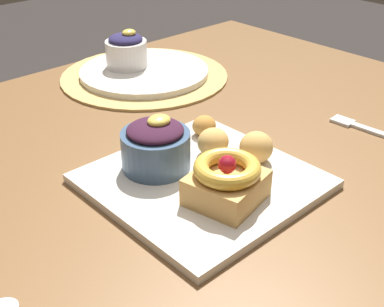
# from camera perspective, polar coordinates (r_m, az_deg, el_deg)

# --- Properties ---
(dining_table) EXTENTS (1.35, 0.94, 0.73)m
(dining_table) POSITION_cam_1_polar(r_m,az_deg,el_deg) (0.75, -5.57, -9.25)
(dining_table) COLOR brown
(dining_table) RESTS_ON ground_plane
(woven_placemat) EXTENTS (0.33, 0.33, 0.00)m
(woven_placemat) POSITION_cam_1_polar(r_m,az_deg,el_deg) (1.04, -5.33, 8.65)
(woven_placemat) COLOR tan
(woven_placemat) RESTS_ON dining_table
(front_plate) EXTENTS (0.27, 0.27, 0.01)m
(front_plate) POSITION_cam_1_polar(r_m,az_deg,el_deg) (0.68, 1.15, -3.10)
(front_plate) COLOR silver
(front_plate) RESTS_ON dining_table
(cake_slice) EXTENTS (0.10, 0.10, 0.06)m
(cake_slice) POSITION_cam_1_polar(r_m,az_deg,el_deg) (0.62, 3.90, -3.05)
(cake_slice) COLOR tan
(cake_slice) RESTS_ON front_plate
(berry_ramekin) EXTENTS (0.09, 0.09, 0.08)m
(berry_ramekin) POSITION_cam_1_polar(r_m,az_deg,el_deg) (0.69, -4.17, 0.93)
(berry_ramekin) COLOR #3D5675
(berry_ramekin) RESTS_ON front_plate
(fritter_front) EXTENTS (0.05, 0.05, 0.04)m
(fritter_front) POSITION_cam_1_polar(r_m,az_deg,el_deg) (0.71, 7.20, 0.69)
(fritter_front) COLOR tan
(fritter_front) RESTS_ON front_plate
(fritter_middle) EXTENTS (0.04, 0.03, 0.03)m
(fritter_middle) POSITION_cam_1_polar(r_m,az_deg,el_deg) (0.78, 1.37, 3.13)
(fritter_middle) COLOR #BC7F38
(fritter_middle) RESTS_ON front_plate
(fritter_back) EXTENTS (0.05, 0.04, 0.04)m
(fritter_back) POSITION_cam_1_polar(r_m,az_deg,el_deg) (0.72, 2.38, 1.31)
(fritter_back) COLOR tan
(fritter_back) RESTS_ON front_plate
(back_plate) EXTENTS (0.26, 0.26, 0.01)m
(back_plate) POSITION_cam_1_polar(r_m,az_deg,el_deg) (1.03, -5.35, 9.09)
(back_plate) COLOR silver
(back_plate) RESTS_ON woven_placemat
(back_ramekin) EXTENTS (0.08, 0.08, 0.08)m
(back_ramekin) POSITION_cam_1_polar(r_m,az_deg,el_deg) (1.04, -7.35, 11.37)
(back_ramekin) COLOR white
(back_ramekin) RESTS_ON back_plate
(fork) EXTENTS (0.03, 0.13, 0.00)m
(fork) POSITION_cam_1_polar(r_m,az_deg,el_deg) (0.87, 18.46, 2.78)
(fork) COLOR silver
(fork) RESTS_ON dining_table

